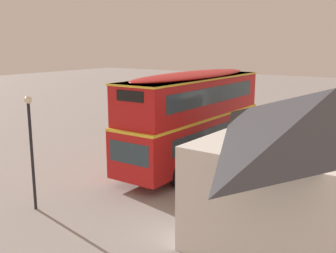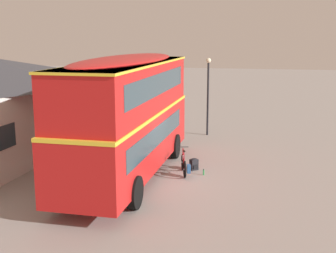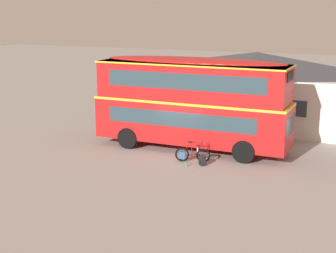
# 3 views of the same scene
# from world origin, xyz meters

# --- Properties ---
(ground_plane) EXTENTS (120.00, 120.00, 0.00)m
(ground_plane) POSITION_xyz_m (0.00, 0.00, 0.00)
(ground_plane) COLOR gray
(double_decker_bus) EXTENTS (10.14, 2.76, 4.79)m
(double_decker_bus) POSITION_xyz_m (0.21, 0.76, 2.64)
(double_decker_bus) COLOR black
(double_decker_bus) RESTS_ON ground
(touring_bicycle) EXTENTS (1.67, 0.73, 1.02)m
(touring_bicycle) POSITION_xyz_m (0.98, -1.32, 0.37)
(touring_bicycle) COLOR black
(touring_bicycle) RESTS_ON ground
(backpack_on_ground) EXTENTS (0.39, 0.39, 0.50)m
(backpack_on_ground) POSITION_xyz_m (1.65, -1.61, 0.26)
(backpack_on_ground) COLOR black
(backpack_on_ground) RESTS_ON ground
(water_bottle_green_metal) EXTENTS (0.06, 0.06, 0.24)m
(water_bottle_green_metal) POSITION_xyz_m (1.03, -2.10, 0.11)
(water_bottle_green_metal) COLOR green
(water_bottle_green_metal) RESTS_ON ground
(pub_building) EXTENTS (13.13, 6.43, 4.57)m
(pub_building) POSITION_xyz_m (1.85, 7.75, 2.33)
(pub_building) COLOR silver
(pub_building) RESTS_ON ground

